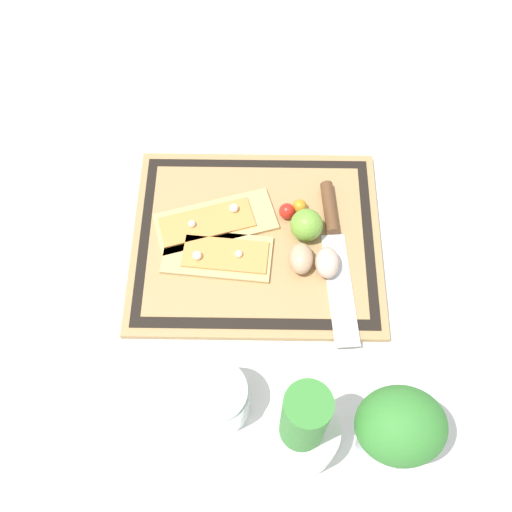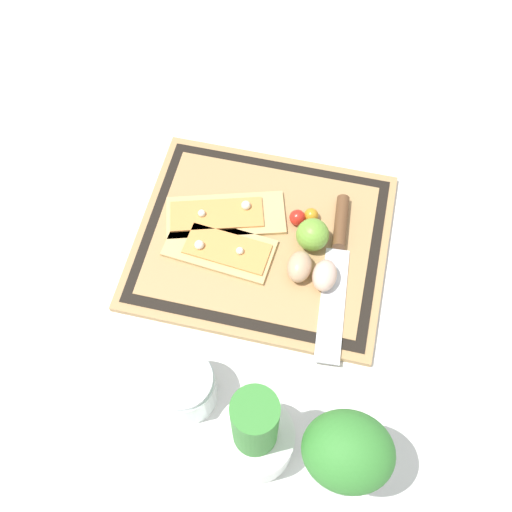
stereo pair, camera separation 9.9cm
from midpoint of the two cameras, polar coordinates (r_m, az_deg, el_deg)
ground_plane at (r=1.04m, az=-2.68°, el=1.10°), size 6.00×6.00×0.00m
cutting_board at (r=1.03m, az=-2.70°, el=1.30°), size 0.43×0.36×0.02m
pizza_slice_near at (r=1.04m, az=-6.75°, el=3.04°), size 0.22×0.14×0.02m
pizza_slice_far at (r=1.00m, az=-6.35°, el=-0.16°), size 0.19×0.10×0.02m
knife at (r=1.02m, az=4.61°, el=1.90°), size 0.05×0.30×0.02m
egg_brown at (r=0.98m, az=1.45°, el=-0.50°), size 0.04×0.06×0.04m
egg_pink at (r=0.98m, az=3.95°, el=-0.87°), size 0.04×0.06×0.04m
lime at (r=1.00m, az=2.05°, el=2.71°), size 0.06×0.06×0.06m
cherry_tomato_red at (r=1.03m, az=0.25°, el=4.06°), size 0.03×0.03×0.03m
cherry_tomato_yellow at (r=1.04m, az=1.49°, el=4.51°), size 0.02×0.02×0.02m
herb_pot at (r=0.84m, az=0.84°, el=-16.58°), size 0.11×0.11×0.21m
sauce_jar at (r=0.90m, az=-6.84°, el=-13.74°), size 0.09×0.09×0.09m
herb_glass at (r=0.81m, az=9.62°, el=-16.53°), size 0.11×0.10×0.20m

